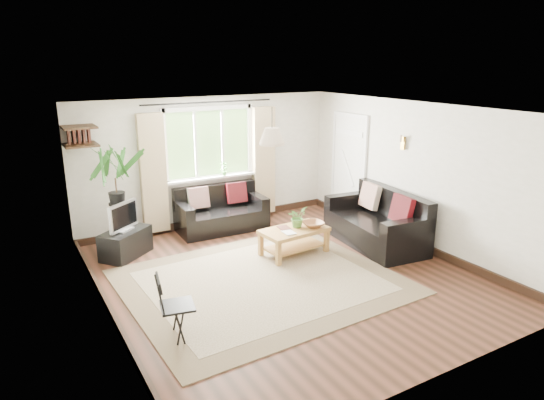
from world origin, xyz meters
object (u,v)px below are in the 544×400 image
sofa_right (375,219)px  coffee_table (294,242)px  sofa_back (222,210)px  palm_stand (117,199)px  folding_chair (177,307)px  tv_stand (126,243)px

sofa_right → coffee_table: size_ratio=1.74×
sofa_back → palm_stand: palm_stand is taller
folding_chair → tv_stand: bearing=9.8°
sofa_back → coffee_table: (0.51, -1.67, -0.16)m
sofa_right → palm_stand: size_ratio=1.08×
tv_stand → folding_chair: (-0.08, -2.70, 0.17)m
sofa_back → folding_chair: size_ratio=2.08×
sofa_back → palm_stand: (-1.84, -0.01, 0.48)m
sofa_back → sofa_right: sofa_right is taller
folding_chair → sofa_right: bearing=-62.4°
coffee_table → folding_chair: size_ratio=1.38×
sofa_back → folding_chair: 3.64m
sofa_back → coffee_table: bearing=-70.6°
coffee_table → tv_stand: size_ratio=1.31×
sofa_right → tv_stand: bearing=-106.7°
tv_stand → palm_stand: 0.74m
sofa_back → tv_stand: size_ratio=1.98×
tv_stand → palm_stand: bearing=51.1°
tv_stand → palm_stand: size_ratio=0.47×
tv_stand → sofa_back: bearing=-26.1°
sofa_back → palm_stand: bearing=-177.4°
sofa_right → coffee_table: bearing=-95.7°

